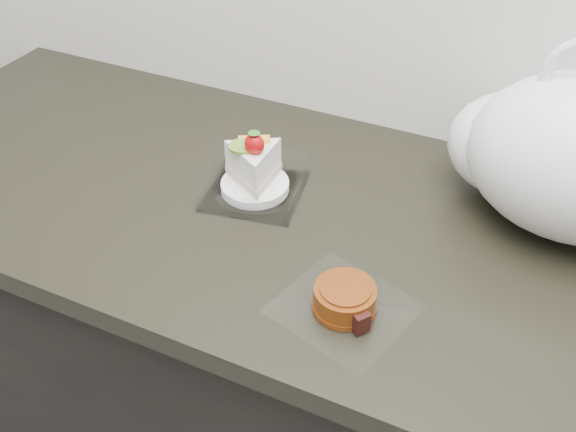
{
  "coord_description": "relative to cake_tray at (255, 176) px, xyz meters",
  "views": [
    {
      "loc": [
        0.14,
        0.93,
        1.56
      ],
      "look_at": [
        -0.18,
        1.62,
        0.94
      ],
      "focal_mm": 40.0,
      "sensor_mm": 36.0,
      "label": 1
    }
  ],
  "objects": [
    {
      "name": "plastic_bag",
      "position": [
        0.46,
        0.13,
        0.09
      ],
      "size": [
        0.41,
        0.31,
        0.31
      ],
      "rotation": [
        0.0,
        0.0,
        -0.16
      ],
      "color": "white",
      "rests_on": "counter"
    },
    {
      "name": "counter",
      "position": [
        0.28,
        -0.01,
        -0.48
      ],
      "size": [
        2.04,
        0.64,
        0.9
      ],
      "color": "black",
      "rests_on": "ground"
    },
    {
      "name": "cake_tray",
      "position": [
        0.0,
        0.0,
        0.0
      ],
      "size": [
        0.18,
        0.18,
        0.12
      ],
      "rotation": [
        0.0,
        0.0,
        0.18
      ],
      "color": "white",
      "rests_on": "counter"
    },
    {
      "name": "mooncake_wrap",
      "position": [
        0.24,
        -0.19,
        -0.02
      ],
      "size": [
        0.21,
        0.2,
        0.04
      ],
      "rotation": [
        0.0,
        0.0,
        -0.1
      ],
      "color": "white",
      "rests_on": "counter"
    }
  ]
}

